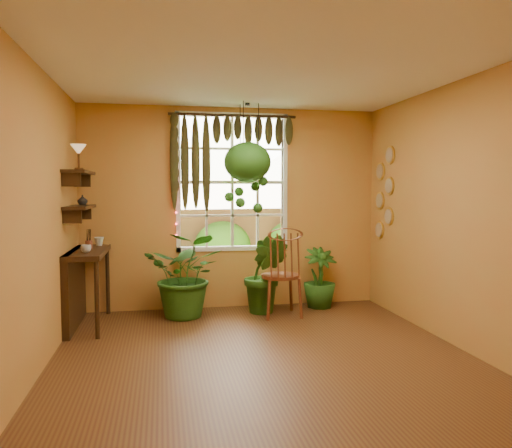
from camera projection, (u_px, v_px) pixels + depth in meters
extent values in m
plane|color=brown|center=(267.00, 362.00, 4.64)|extent=(4.50, 4.50, 0.00)
plane|color=white|center=(267.00, 67.00, 4.45)|extent=(4.50, 4.50, 0.00)
plane|color=#C19041|center=(233.00, 208.00, 6.75)|extent=(4.00, 0.00, 4.00)
plane|color=#C19041|center=(34.00, 220.00, 4.18)|extent=(0.00, 4.50, 4.50)
plane|color=#C19041|center=(465.00, 215.00, 4.92)|extent=(0.00, 4.50, 4.50)
cube|color=white|center=(232.00, 182.00, 6.76)|extent=(1.52, 0.10, 1.86)
cube|color=white|center=(232.00, 182.00, 6.79)|extent=(1.38, 0.01, 1.78)
cylinder|color=#321E0D|center=(233.00, 115.00, 6.59)|extent=(1.70, 0.04, 0.04)
cube|color=#321E0D|center=(88.00, 252.00, 5.81)|extent=(0.40, 1.20, 0.06)
cube|color=#321E0D|center=(74.00, 288.00, 5.81)|extent=(0.08, 1.18, 0.90)
cylinder|color=#321E0D|center=(97.00, 299.00, 5.34)|extent=(0.05, 0.05, 0.86)
cylinder|color=#321E0D|center=(108.00, 281.00, 6.41)|extent=(0.05, 0.05, 0.86)
cube|color=#321E0D|center=(80.00, 207.00, 5.76)|extent=(0.25, 0.90, 0.04)
cube|color=#321E0D|center=(79.00, 172.00, 5.74)|extent=(0.25, 0.90, 0.04)
cube|color=#245B1A|center=(203.00, 258.00, 11.75)|extent=(14.00, 10.00, 0.04)
cube|color=#895F40|center=(210.00, 225.00, 9.92)|extent=(12.00, 0.10, 1.80)
plane|color=#90C5F1|center=(197.00, 191.00, 13.40)|extent=(12.00, 0.00, 12.00)
cylinder|color=brown|center=(280.00, 276.00, 6.33)|extent=(0.50, 0.50, 0.04)
torus|color=brown|center=(285.00, 234.00, 6.09)|extent=(0.46, 0.06, 0.46)
imported|color=#1D4713|center=(187.00, 274.00, 6.23)|extent=(1.18, 1.10, 1.08)
imported|color=#1D4713|center=(266.00, 274.00, 6.44)|extent=(0.70, 0.64, 1.03)
imported|color=#1D4713|center=(319.00, 278.00, 6.77)|extent=(0.53, 0.53, 0.81)
ellipsoid|color=black|center=(247.00, 169.00, 6.37)|extent=(0.36, 0.36, 0.21)
ellipsoid|color=#1D4713|center=(247.00, 162.00, 6.36)|extent=(0.60, 0.60, 0.51)
imported|color=silver|center=(86.00, 249.00, 5.55)|extent=(0.13, 0.13, 0.09)
imported|color=beige|center=(99.00, 241.00, 6.23)|extent=(0.15, 0.15, 0.11)
cylinder|color=brown|center=(89.00, 245.00, 5.90)|extent=(0.08, 0.08, 0.10)
imported|color=#B2AD99|center=(83.00, 200.00, 5.93)|extent=(0.15, 0.15, 0.12)
cylinder|color=#533117|center=(79.00, 169.00, 5.63)|extent=(0.10, 0.10, 0.03)
cylinder|color=#533117|center=(79.00, 161.00, 5.63)|extent=(0.02, 0.02, 0.18)
cone|color=slate|center=(78.00, 150.00, 5.62)|extent=(0.18, 0.18, 0.12)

